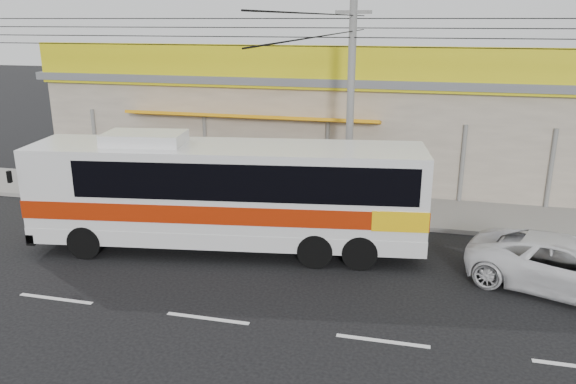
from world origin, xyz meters
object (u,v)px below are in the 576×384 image
Objects in this scene: motorbike_red at (67,173)px; white_car at (569,267)px; coach_bus at (233,189)px; motorbike_dark at (74,184)px; utility_pole at (353,31)px.

motorbike_red is 18.18m from white_car.
motorbike_dark is (-7.52, 3.14, -1.25)m from coach_bus.
motorbike_dark is 17.01m from white_car.
white_car is at bearing -124.32° from motorbike_red.
motorbike_red is 1.33× the size of motorbike_dark.
coach_bus is at bearing 106.41° from white_car.
white_car reaches higher than motorbike_red.
coach_bus is 6.25m from utility_pole.
white_car is 9.21m from utility_pole.
utility_pole reaches higher than white_car.
utility_pole is (11.39, -0.75, 5.54)m from motorbike_red.
white_car is at bearing -117.94° from motorbike_dark.
coach_bus is 8.25m from motorbike_dark.
motorbike_red reaches higher than motorbike_dark.
utility_pole reaches higher than motorbike_dark.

